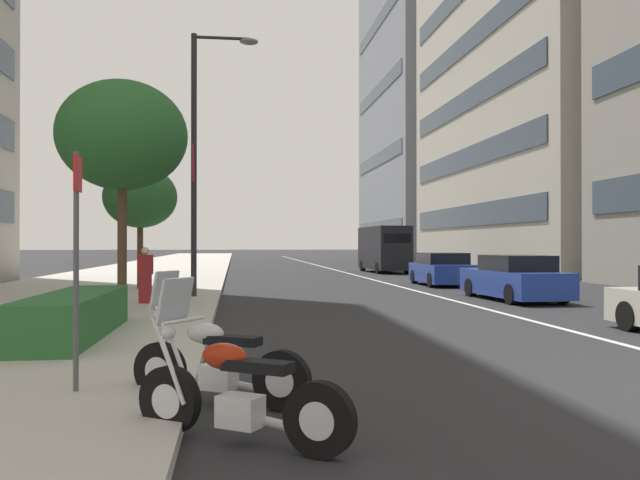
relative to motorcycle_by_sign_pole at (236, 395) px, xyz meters
The scene contains 14 objects.
sidewalk_right_plaza 30.71m from the motorcycle_by_sign_pole, ahead, with size 160.00×9.29×0.15m, color #B2ADA3.
lane_centre_stripe 35.94m from the motorcycle_by_sign_pole, 11.03° to the right, with size 110.00×0.16×0.01m, color silver.
motorcycle_by_sign_pole is the anchor object (origin of this frame).
motorcycle_mid_row 1.53m from the motorcycle_by_sign_pole, ahead, with size 1.18×2.00×1.49m.
car_lead_in_lane 16.60m from the motorcycle_by_sign_pole, 32.30° to the right, with size 4.75×1.97×1.44m.
car_mid_block_traffic 23.29m from the motorcycle_by_sign_pole, 22.48° to the right, with size 4.24×2.00×1.42m.
delivery_van_ahead 35.74m from the motorcycle_by_sign_pole, 15.15° to the right, with size 6.10×2.20×2.88m.
parking_sign_by_curb 2.80m from the motorcycle_by_sign_pole, 46.07° to the left, with size 0.32×0.06×2.69m.
street_lamp_with_banners 15.78m from the motorcycle_by_sign_pole, ahead, with size 1.26×2.12×8.31m.
clipped_hedge_bed 6.80m from the motorcycle_by_sign_pole, 24.79° to the left, with size 4.77×1.10×0.77m, color #28602D.
street_tree_far_plaza 11.32m from the motorcycle_by_sign_pole, 14.75° to the left, with size 3.10×3.10×5.58m.
street_tree_mid_sidewalk 19.47m from the motorcycle_by_sign_pole, 10.46° to the left, with size 2.70×2.70×4.54m.
pedestrian_on_plaza 13.04m from the motorcycle_by_sign_pole, 11.04° to the left, with size 0.29×0.42×1.56m.
office_tower_far_left_down_avenue 74.86m from the motorcycle_by_sign_pole, 20.49° to the right, with size 23.72×17.62×45.55m.
Camera 1 is at (-6.18, 6.89, 1.80)m, focal length 36.67 mm.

